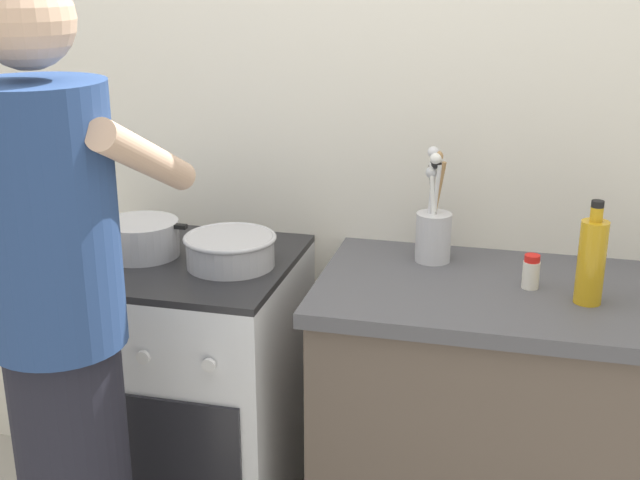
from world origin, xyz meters
TOP-DOWN VIEW (x-y plane):
  - back_wall at (0.20, 0.50)m, footprint 3.20×0.10m
  - countertop at (0.55, 0.15)m, footprint 1.00×0.60m
  - stove_range at (-0.35, 0.15)m, footprint 0.60×0.62m
  - pot at (-0.49, 0.15)m, footprint 0.29×0.22m
  - mixing_bowl at (-0.21, 0.13)m, footprint 0.26×0.26m
  - utensil_crock at (0.33, 0.31)m, footprint 0.10×0.10m
  - spice_bottle at (0.60, 0.16)m, footprint 0.04×0.04m
  - oil_bottle at (0.74, 0.10)m, footprint 0.07×0.07m
  - person at (-0.41, -0.42)m, footprint 0.41×0.50m

SIDE VIEW (x-z plane):
  - stove_range at x=-0.35m, z-range 0.00..0.90m
  - countertop at x=0.55m, z-range 0.00..0.90m
  - person at x=-0.41m, z-range 0.01..1.71m
  - spice_bottle at x=0.60m, z-range 0.90..0.99m
  - mixing_bowl at x=-0.21m, z-range 0.90..0.99m
  - pot at x=-0.49m, z-range 0.90..1.00m
  - utensil_crock at x=0.33m, z-range 0.84..1.17m
  - oil_bottle at x=0.74m, z-range 0.88..1.14m
  - back_wall at x=0.20m, z-range 0.00..2.50m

